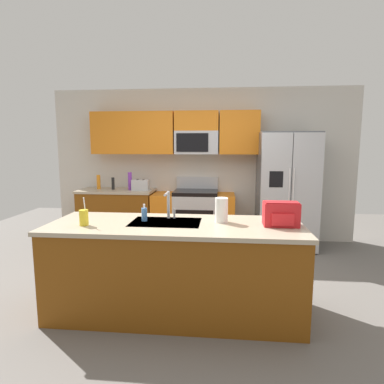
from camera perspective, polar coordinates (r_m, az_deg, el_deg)
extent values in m
plane|color=#66605B|center=(3.85, -0.52, -16.99)|extent=(9.00, 9.00, 0.00)
cube|color=beige|center=(5.64, 1.79, 4.77)|extent=(5.20, 0.10, 2.60)
cube|color=orange|center=(5.72, -13.74, 10.10)|extent=(0.70, 0.32, 0.70)
cube|color=orange|center=(5.53, -6.80, 10.35)|extent=(0.69, 0.32, 0.70)
cube|color=orange|center=(5.41, 8.42, 10.37)|extent=(0.65, 0.32, 0.70)
cube|color=#B7BABF|center=(5.42, 0.85, 8.76)|extent=(0.72, 0.32, 0.38)
cube|color=black|center=(5.26, 0.04, 8.78)|extent=(0.52, 0.01, 0.30)
cube|color=orange|center=(5.44, 0.86, 12.45)|extent=(0.72, 0.32, 0.32)
cube|color=brown|center=(5.69, -13.07, -4.25)|extent=(1.23, 0.60, 0.86)
cube|color=tan|center=(5.62, -13.22, 0.23)|extent=(1.26, 0.63, 0.04)
cube|color=#B7BABF|center=(5.42, 0.70, -4.77)|extent=(0.72, 0.60, 0.84)
cube|color=black|center=(5.12, 0.41, -5.21)|extent=(0.60, 0.01, 0.36)
cube|color=black|center=(5.34, 0.71, -0.06)|extent=(0.72, 0.60, 0.06)
cube|color=#B7BABF|center=(5.59, 0.95, 1.65)|extent=(0.72, 0.06, 0.20)
cube|color=orange|center=(5.49, -4.94, -4.63)|extent=(0.36, 0.60, 0.84)
cube|color=orange|center=(5.40, 6.01, -4.86)|extent=(0.28, 0.60, 0.84)
cube|color=#4C4F54|center=(5.36, 16.35, 0.23)|extent=(0.90, 0.70, 1.85)
cube|color=#B7BABF|center=(4.96, 14.59, -0.33)|extent=(0.44, 0.04, 1.81)
cube|color=#B7BABF|center=(5.05, 19.64, -0.40)|extent=(0.44, 0.04, 1.81)
cylinder|color=silver|center=(4.95, 16.91, 0.65)|extent=(0.02, 0.02, 0.60)
cylinder|color=silver|center=(4.96, 17.59, 0.64)|extent=(0.02, 0.02, 0.60)
cube|color=black|center=(4.91, 14.72, 2.19)|extent=(0.20, 0.00, 0.24)
cube|color=brown|center=(3.25, -2.97, -13.68)|extent=(2.39, 0.84, 0.86)
cube|color=tan|center=(3.11, -3.03, -5.96)|extent=(2.43, 0.88, 0.04)
cube|color=#B7BABF|center=(3.17, -4.69, -5.60)|extent=(0.68, 0.44, 0.03)
cube|color=#B7BABF|center=(5.43, -9.11, 1.25)|extent=(0.28, 0.16, 0.18)
cube|color=black|center=(5.43, -9.64, 2.18)|extent=(0.03, 0.11, 0.01)
cube|color=black|center=(5.41, -8.61, 2.17)|extent=(0.03, 0.11, 0.01)
cylinder|color=black|center=(5.62, -13.84, 1.48)|extent=(0.05, 0.05, 0.21)
cylinder|color=orange|center=(5.75, -16.25, 1.72)|extent=(0.06, 0.06, 0.24)
cylinder|color=purple|center=(5.52, -10.96, 1.93)|extent=(0.07, 0.07, 0.30)
cylinder|color=#B7BABF|center=(3.30, -4.20, -2.28)|extent=(0.03, 0.03, 0.28)
cylinder|color=#B7BABF|center=(3.18, -4.53, -0.31)|extent=(0.02, 0.20, 0.02)
cylinder|color=#B7BABF|center=(3.31, -3.16, -3.84)|extent=(0.02, 0.02, 0.10)
cylinder|color=yellow|center=(3.18, -18.65, -4.34)|extent=(0.08, 0.08, 0.15)
cylinder|color=white|center=(3.15, -18.56, -2.15)|extent=(0.01, 0.03, 0.14)
cylinder|color=#4C8CD8|center=(3.22, -8.46, -3.98)|extent=(0.06, 0.06, 0.13)
cylinder|color=white|center=(3.20, -8.49, -2.49)|extent=(0.02, 0.02, 0.04)
cylinder|color=white|center=(3.14, 5.25, -3.21)|extent=(0.12, 0.12, 0.24)
cube|color=red|center=(3.11, 15.51, -3.79)|extent=(0.32, 0.20, 0.22)
cube|color=#AD1A1E|center=(3.07, 15.65, -1.95)|extent=(0.30, 0.14, 0.03)
cube|color=red|center=(3.01, 15.82, -4.76)|extent=(0.20, 0.03, 0.11)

